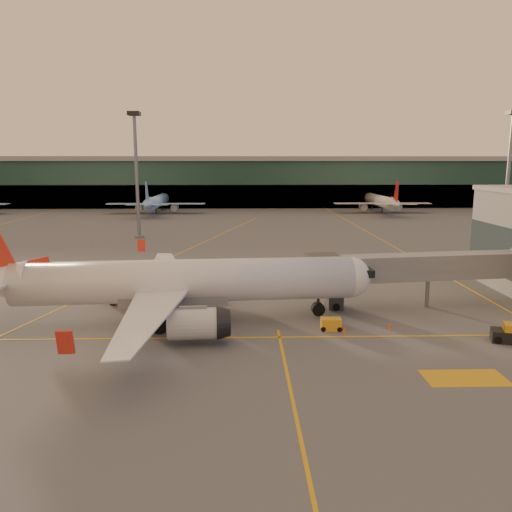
{
  "coord_description": "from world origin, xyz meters",
  "views": [
    {
      "loc": [
        1.76,
        -37.91,
        15.6
      ],
      "look_at": [
        3.22,
        18.32,
        5.0
      ],
      "focal_mm": 35.0,
      "sensor_mm": 36.0,
      "label": 1
    }
  ],
  "objects_px": {
    "main_airplane": "(172,283)",
    "pushback_tug": "(512,335)",
    "catering_truck": "(128,282)",
    "gpu_cart": "(331,324)"
  },
  "relations": [
    {
      "from": "catering_truck",
      "to": "pushback_tug",
      "type": "xyz_separation_m",
      "value": [
        36.48,
        -13.58,
        -1.76
      ]
    },
    {
      "from": "main_airplane",
      "to": "catering_truck",
      "type": "distance_m",
      "value": 9.45
    },
    {
      "from": "gpu_cart",
      "to": "pushback_tug",
      "type": "relative_size",
      "value": 0.55
    },
    {
      "from": "catering_truck",
      "to": "gpu_cart",
      "type": "distance_m",
      "value": 23.46
    },
    {
      "from": "catering_truck",
      "to": "pushback_tug",
      "type": "distance_m",
      "value": 38.96
    },
    {
      "from": "main_airplane",
      "to": "pushback_tug",
      "type": "distance_m",
      "value": 31.36
    },
    {
      "from": "pushback_tug",
      "to": "gpu_cart",
      "type": "bearing_deg",
      "value": -174.35
    },
    {
      "from": "gpu_cart",
      "to": "pushback_tug",
      "type": "xyz_separation_m",
      "value": [
        15.3,
        -3.66,
        0.13
      ]
    },
    {
      "from": "pushback_tug",
      "to": "main_airplane",
      "type": "bearing_deg",
      "value": -172.74
    },
    {
      "from": "main_airplane",
      "to": "gpu_cart",
      "type": "distance_m",
      "value": 15.84
    }
  ]
}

